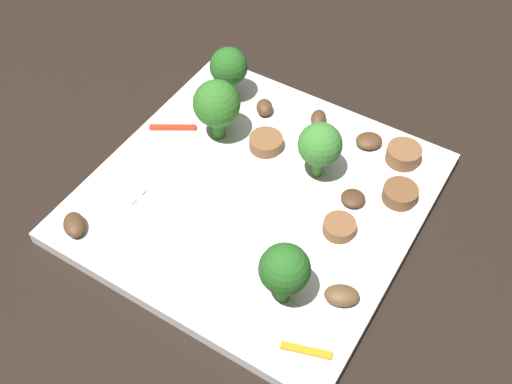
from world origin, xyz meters
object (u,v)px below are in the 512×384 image
object	(u,v)px
sausage_slice_3	(403,154)
mushroom_2	(342,295)
fork	(175,220)
mushroom_4	(264,107)
mushroom_5	(318,118)
sausage_slice_0	(266,143)
mushroom_0	(353,198)
broccoli_floret_0	(217,104)
sausage_slice_2	(400,194)
broccoli_floret_1	(285,270)
pepper_strip_0	(306,351)
broccoli_floret_3	(229,67)
sausage_slice_1	(339,228)
plate	(256,197)
mushroom_1	(369,141)
mushroom_3	(74,225)
pepper_strip_1	(173,127)

from	to	relation	value
sausage_slice_3	mushroom_2	bearing A→B (deg)	96.16
fork	mushroom_4	distance (m)	0.15
mushroom_2	fork	bearing A→B (deg)	2.43
mushroom_4	mushroom_5	size ratio (longest dim) A/B	0.98
sausage_slice_0	mushroom_0	bearing A→B (deg)	170.49
broccoli_floret_0	sausage_slice_2	xyz separation A→B (m)	(-0.17, -0.02, -0.03)
broccoli_floret_1	sausage_slice_3	world-z (taller)	broccoli_floret_1
sausage_slice_0	mushroom_4	world-z (taller)	same
pepper_strip_0	mushroom_5	bearing A→B (deg)	-64.18
mushroom_4	pepper_strip_0	world-z (taller)	mushroom_4
broccoli_floret_1	broccoli_floret_3	xyz separation A→B (m)	(0.16, -0.17, -0.00)
sausage_slice_1	mushroom_4	xyz separation A→B (m)	(0.13, -0.09, 0.00)
plate	broccoli_floret_0	world-z (taller)	broccoli_floret_0
mushroom_1	mushroom_5	world-z (taller)	mushroom_5
mushroom_2	mushroom_3	size ratio (longest dim) A/B	1.02
broccoli_floret_0	sausage_slice_3	size ratio (longest dim) A/B	1.96
mushroom_1	broccoli_floret_3	bearing A→B (deg)	4.44
mushroom_0	mushroom_4	xyz separation A→B (m)	(0.12, -0.06, 0.00)
mushroom_3	pepper_strip_1	distance (m)	0.14
sausage_slice_2	mushroom_4	world-z (taller)	same
broccoli_floret_0	pepper_strip_0	size ratio (longest dim) A/B	1.64
broccoli_floret_0	sausage_slice_0	distance (m)	0.06
fork	sausage_slice_0	distance (m)	0.11
mushroom_5	broccoli_floret_1	bearing A→B (deg)	109.98
plate	broccoli_floret_3	size ratio (longest dim) A/B	4.87
fork	sausage_slice_3	bearing A→B (deg)	-125.13
plate	mushroom_0	size ratio (longest dim) A/B	12.90
mushroom_4	sausage_slice_2	bearing A→B (deg)	168.25
mushroom_0	mushroom_3	distance (m)	0.23
mushroom_1	sausage_slice_0	bearing A→B (deg)	33.66
fork	pepper_strip_0	bearing A→B (deg)	167.19
mushroom_2	plate	bearing A→B (deg)	-26.99
broccoli_floret_1	pepper_strip_0	bearing A→B (deg)	140.56
plate	pepper_strip_0	world-z (taller)	pepper_strip_0
broccoli_floret_1	sausage_slice_2	xyz separation A→B (m)	(-0.04, -0.13, -0.03)
fork	sausage_slice_0	bearing A→B (deg)	-96.02
plate	broccoli_floret_0	size ratio (longest dim) A/B	4.45
broccoli_floret_1	mushroom_4	distance (m)	0.21
broccoli_floret_3	sausage_slice_2	size ratio (longest dim) A/B	1.87
mushroom_2	broccoli_floret_1	bearing A→B (deg)	28.73
plate	sausage_slice_2	distance (m)	0.12
mushroom_0	mushroom_2	distance (m)	0.10
sausage_slice_1	fork	bearing A→B (deg)	26.93
fork	pepper_strip_0	size ratio (longest dim) A/B	4.87
mushroom_2	mushroom_1	bearing A→B (deg)	-72.14
broccoli_floret_0	mushroom_2	distance (m)	0.20
sausage_slice_3	mushroom_2	distance (m)	0.16
mushroom_0	pepper_strip_1	distance (m)	0.18
sausage_slice_3	mushroom_4	distance (m)	0.14
fork	sausage_slice_2	bearing A→B (deg)	-136.96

